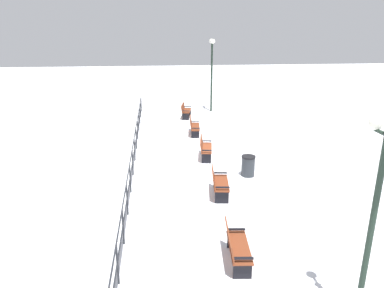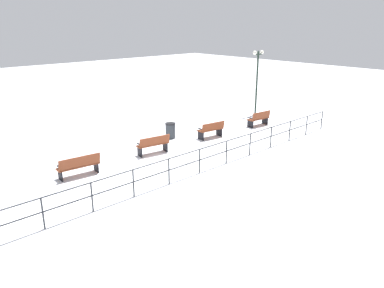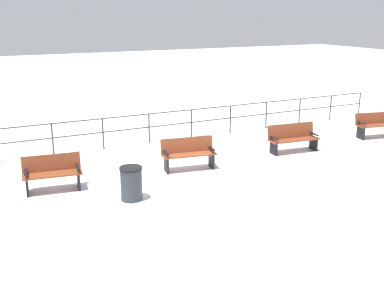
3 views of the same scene
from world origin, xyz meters
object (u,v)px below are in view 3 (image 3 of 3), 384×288
Objects in this scene: trash_bin at (131,183)px; bench_fourth at (293,138)px; bench_third at (188,153)px; bench_fifth at (376,125)px; bench_second at (52,173)px.

bench_fourth is at bearing 104.16° from trash_bin.
bench_third is 7.59m from bench_fifth.
bench_second is 0.87× the size of bench_fourth.
bench_fifth is (-0.12, 3.80, 0.00)m from bench_fourth.
bench_second is at bearing -132.25° from trash_bin.
trash_bin is (1.51, -5.99, -0.05)m from bench_fourth.
bench_third reaches higher than bench_fourth.
bench_third is 1.95× the size of trash_bin.
bench_third is 1.03× the size of bench_fifth.
bench_fourth reaches higher than bench_second.
bench_fifth is at bearing 98.07° from bench_second.
bench_fifth is 1.90× the size of trash_bin.
bench_second is at bearing -83.80° from bench_fourth.
bench_third reaches higher than bench_fifth.
bench_fourth is 2.10× the size of trash_bin.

